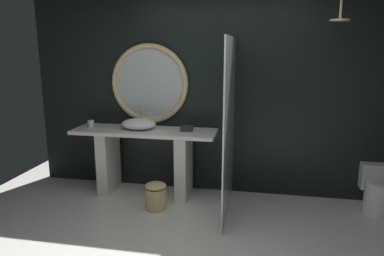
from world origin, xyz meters
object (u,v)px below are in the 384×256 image
(toilet, at_px, (381,192))
(rain_shower_head, at_px, (340,16))
(round_wall_mirror, at_px, (149,84))
(waste_bin, at_px, (156,196))
(tissue_box, at_px, (187,128))
(tumbler_cup, at_px, (91,124))
(vessel_sink, at_px, (139,124))

(toilet, bearing_deg, rain_shower_head, -171.48)
(round_wall_mirror, relative_size, waste_bin, 3.16)
(round_wall_mirror, height_order, waste_bin, round_wall_mirror)
(tissue_box, xyz_separation_m, toilet, (2.28, -0.03, -0.64))
(toilet, bearing_deg, tumbler_cup, -179.97)
(toilet, relative_size, waste_bin, 1.86)
(rain_shower_head, height_order, toilet, rain_shower_head)
(vessel_sink, bearing_deg, toilet, -0.23)
(round_wall_mirror, height_order, toilet, round_wall_mirror)
(tissue_box, bearing_deg, rain_shower_head, -4.16)
(tumbler_cup, xyz_separation_m, waste_bin, (0.98, -0.44, -0.73))
(tissue_box, height_order, waste_bin, tissue_box)
(tissue_box, xyz_separation_m, round_wall_mirror, (-0.53, 0.21, 0.52))
(tumbler_cup, relative_size, tissue_box, 0.67)
(rain_shower_head, xyz_separation_m, waste_bin, (-1.93, -0.34, -2.00))
(rain_shower_head, relative_size, toilet, 0.64)
(vessel_sink, height_order, rain_shower_head, rain_shower_head)
(vessel_sink, xyz_separation_m, tumbler_cup, (-0.64, -0.01, -0.02))
(tissue_box, bearing_deg, waste_bin, -120.66)
(vessel_sink, height_order, tissue_box, vessel_sink)
(waste_bin, bearing_deg, rain_shower_head, 10.12)
(tissue_box, xyz_separation_m, waste_bin, (-0.28, -0.46, -0.71))
(tissue_box, relative_size, waste_bin, 0.43)
(rain_shower_head, relative_size, waste_bin, 1.19)
(round_wall_mirror, xyz_separation_m, toilet, (2.81, -0.24, -1.16))
(tumbler_cup, distance_m, round_wall_mirror, 0.91)
(vessel_sink, height_order, round_wall_mirror, round_wall_mirror)
(tissue_box, relative_size, toilet, 0.23)
(rain_shower_head, distance_m, toilet, 2.02)
(round_wall_mirror, distance_m, toilet, 3.05)
(tissue_box, height_order, round_wall_mirror, round_wall_mirror)
(tissue_box, distance_m, rain_shower_head, 2.10)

